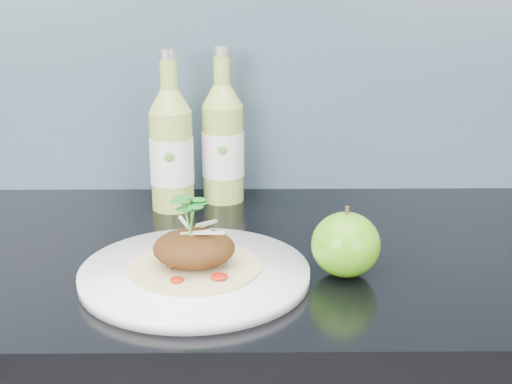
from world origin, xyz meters
TOP-DOWN VIEW (x-y plane):
  - dinner_plate at (-0.00, 1.58)m, footprint 0.39×0.39m
  - pork_taco at (-0.00, 1.58)m, footprint 0.17×0.17m
  - green_apple at (0.19, 1.60)m, footprint 0.11×0.11m
  - cider_bottle_left at (-0.06, 1.87)m, footprint 0.08×0.08m
  - cider_bottle_right at (0.02, 1.92)m, footprint 0.09×0.09m

SIDE VIEW (x-z plane):
  - dinner_plate at x=0.00m, z-range 0.90..0.92m
  - green_apple at x=0.19m, z-range 0.90..0.99m
  - pork_taco at x=0.00m, z-range 0.89..1.00m
  - cider_bottle_left at x=-0.06m, z-range 0.87..1.13m
  - cider_bottle_right at x=0.02m, z-range 0.87..1.13m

